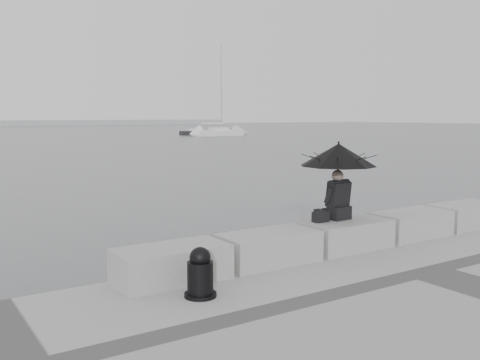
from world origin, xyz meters
TOP-DOWN VIEW (x-y plane):
  - ground at (0.00, 0.00)m, footprint 360.00×360.00m
  - stone_block_far_left at (-3.40, -0.45)m, footprint 1.60×0.80m
  - stone_block_left at (-1.70, -0.45)m, footprint 1.60×0.80m
  - stone_block_centre at (0.00, -0.45)m, footprint 1.60×0.80m
  - stone_block_right at (1.70, -0.45)m, footprint 1.60×0.80m
  - stone_block_far_right at (3.40, -0.45)m, footprint 1.60×0.80m
  - seated_person at (-0.01, -0.22)m, footprint 1.36×1.36m
  - bag at (-0.45, -0.26)m, footprint 0.28×0.16m
  - mooring_bollard at (-3.39, -1.26)m, footprint 0.42×0.42m
  - sailboat_right at (32.65, 58.49)m, footprint 7.00×2.52m
  - small_motorboat at (32.25, 63.73)m, footprint 5.83×2.35m

SIDE VIEW (x-z plane):
  - ground at x=0.00m, z-range 0.00..0.00m
  - small_motorboat at x=32.25m, z-range -0.23..0.87m
  - sailboat_right at x=32.65m, z-range -5.92..6.98m
  - stone_block_far_left at x=-3.40m, z-range 0.50..1.00m
  - stone_block_left at x=-1.70m, z-range 0.50..1.00m
  - stone_block_centre at x=0.00m, z-range 0.50..1.00m
  - stone_block_right at x=1.70m, z-range 0.50..1.00m
  - stone_block_far_right at x=3.40m, z-range 0.50..1.00m
  - mooring_bollard at x=-3.39m, z-range 0.45..1.11m
  - bag at x=-0.45m, z-range 1.00..1.18m
  - seated_person at x=-0.01m, z-range 1.34..2.73m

